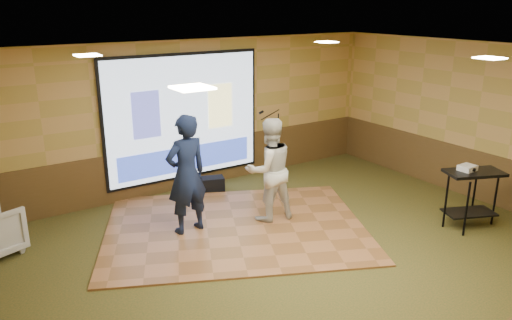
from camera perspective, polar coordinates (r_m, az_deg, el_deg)
ground at (r=7.75m, az=3.48°, el=-10.80°), size 9.00×9.00×0.00m
room_shell at (r=7.00m, az=3.79°, el=4.45°), size 9.04×7.04×3.02m
wainscot_back at (r=10.33m, az=-8.04°, el=-0.65°), size 9.00×0.04×0.95m
wainscot_right at (r=10.66m, az=23.26°, el=-1.37°), size 0.04×7.00×0.95m
projector_screen at (r=10.03m, az=-8.18°, el=4.72°), size 3.32×0.06×2.52m
downlight_nw at (r=7.52m, az=-18.71°, el=11.27°), size 0.32×0.32×0.02m
downlight_ne at (r=9.63m, az=8.07°, el=13.21°), size 0.32×0.32×0.02m
downlight_sw at (r=4.43m, az=-7.29°, el=8.20°), size 0.32×0.32×0.02m
downlight_se at (r=7.47m, az=25.16°, el=10.51°), size 0.32×0.32×0.02m
dance_floor at (r=8.59m, az=-2.36°, el=-7.68°), size 5.32×4.81×0.03m
player_left at (r=8.14m, az=-7.95°, el=-1.64°), size 0.77×0.55×1.98m
player_right at (r=8.56m, az=1.53°, el=-1.11°), size 0.96×0.80×1.81m
av_table at (r=9.17m, az=23.50°, el=-2.91°), size 0.94×0.50×0.99m
projector at (r=9.05m, az=23.01°, el=-0.83°), size 0.28×0.24×0.09m
mic_stand at (r=10.73m, az=2.26°, el=0.32°), size 0.61×0.25×1.56m
duffel_bag at (r=10.22m, az=-4.97°, el=-2.73°), size 0.53×0.43×0.28m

